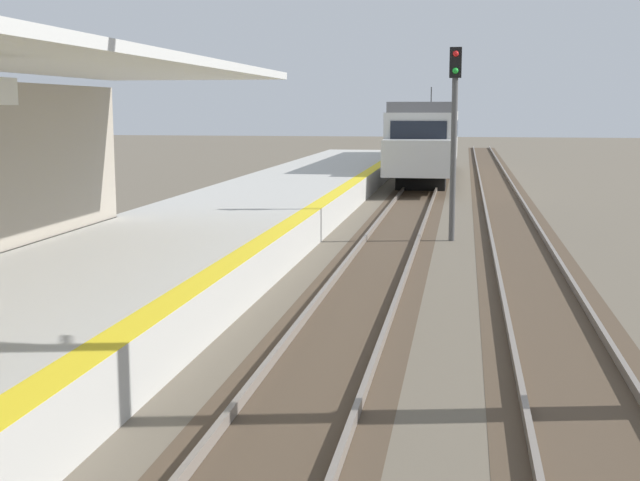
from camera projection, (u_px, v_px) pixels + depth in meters
name	position (u px, v px, depth m)	size (l,w,h in m)	color
station_platform	(142.00, 268.00, 16.95)	(5.00, 80.00, 0.91)	#B7B5AD
track_pair_nearest_platform	(381.00, 259.00, 20.19)	(2.34, 120.00, 0.16)	#4C3D2D
track_pair_middle	(528.00, 264.00, 19.63)	(2.34, 120.00, 0.16)	#4C3D2D
approaching_train	(427.00, 136.00, 43.51)	(2.93, 19.60, 4.76)	silver
rail_signal_post	(454.00, 123.00, 22.86)	(0.32, 0.34, 5.20)	#4C4C4C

